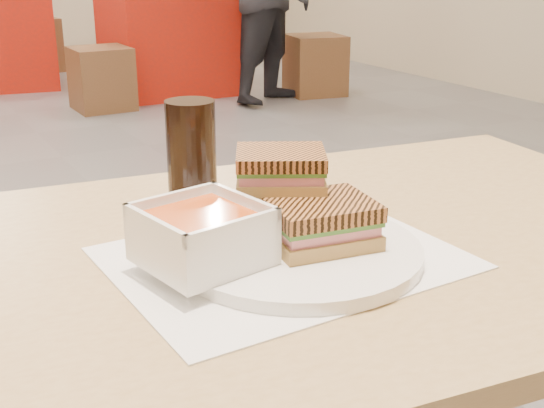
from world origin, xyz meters
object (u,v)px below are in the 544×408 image
panini_lower (320,222)px  cola_glass (192,153)px  soup_bowl (202,237)px  bg_chair_1r (315,65)px  bg_chair_2r (34,45)px  bg_chair_1l (102,79)px  main_table (279,325)px  bg_table_1 (167,42)px  plate (298,252)px

panini_lower → cola_glass: bearing=102.4°
soup_bowl → bg_chair_1r: soup_bowl is taller
soup_bowl → cola_glass: cola_glass is taller
cola_glass → bg_chair_2r: size_ratio=0.31×
panini_lower → bg_chair_1l: panini_lower is taller
main_table → bg_chair_1l: main_table is taller
bg_table_1 → bg_chair_1l: bg_table_1 is taller
bg_chair_1l → bg_table_1: bearing=31.3°
plate → bg_chair_1r: (2.67, 4.10, -0.53)m
panini_lower → bg_table_1: panini_lower is taller
main_table → bg_table_1: bg_table_1 is taller
main_table → bg_chair_1l: 4.46m
cola_glass → bg_chair_1l: cola_glass is taller
main_table → bg_chair_1l: size_ratio=2.89×
panini_lower → bg_chair_1r: bearing=57.2°
soup_bowl → bg_chair_2r: soup_bowl is taller
cola_glass → bg_chair_1l: 4.31m
bg_chair_1r → soup_bowl: bearing=-124.3°
soup_bowl → bg_chair_1r: size_ratio=0.30×
bg_table_1 → bg_chair_2r: (-0.71, 1.57, -0.15)m
cola_glass → bg_chair_2r: 6.22m
plate → bg_table_1: size_ratio=0.32×
bg_chair_2r → cola_glass: bearing=-99.6°
bg_table_1 → bg_chair_1l: bearing=-148.7°
soup_bowl → panini_lower: soup_bowl is taller
panini_lower → bg_table_1: bearing=70.7°
bg_table_1 → bg_chair_1r: bg_table_1 is taller
panini_lower → cola_glass: size_ratio=0.89×
cola_glass → bg_table_1: cola_glass is taller
plate → soup_bowl: bearing=173.1°
bg_table_1 → bg_chair_2r: bearing=114.2°
plate → bg_chair_1r: plate is taller
main_table → bg_chair_1r: (2.67, 4.05, -0.41)m
plate → bg_chair_1l: (1.04, 4.37, -0.54)m
bg_chair_1l → bg_chair_2r: 1.98m
bg_table_1 → soup_bowl: bearing=-110.9°
cola_glass → bg_chair_2r: cola_glass is taller
main_table → bg_chair_1l: (1.04, 4.32, -0.42)m
main_table → bg_table_1: size_ratio=1.38×
main_table → plate: bearing=-93.9°
panini_lower → soup_bowl: bearing=171.6°
cola_glass → bg_table_1: (1.73, 4.53, -0.43)m
cola_glass → bg_table_1: bearing=69.1°
soup_bowl → bg_chair_1l: (1.16, 4.36, -0.58)m
bg_chair_1l → soup_bowl: bearing=-104.9°
soup_bowl → bg_chair_2r: 6.45m
bg_chair_1r → plate: bearing=-123.1°
bg_chair_1l → cola_glass: bearing=-104.5°
panini_lower → bg_chair_1l: size_ratio=0.30×
main_table → cola_glass: (-0.03, 0.19, 0.19)m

